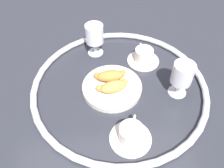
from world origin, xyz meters
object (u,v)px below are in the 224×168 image
at_px(pastry_plate, 112,87).
at_px(coffee_cup_near, 144,56).
at_px(juice_glass_left, 182,75).
at_px(croissant_large, 113,86).
at_px(coffee_cup_far, 132,134).
at_px(juice_glass_right, 94,35).
at_px(croissant_small, 110,76).

distance_m(pastry_plate, coffee_cup_near, 0.21).
bearing_deg(juice_glass_left, pastry_plate, 168.82).
bearing_deg(croissant_large, coffee_cup_far, -80.52).
relative_size(coffee_cup_near, juice_glass_left, 0.97).
bearing_deg(juice_glass_left, coffee_cup_near, 114.44).
bearing_deg(juice_glass_right, croissant_large, -79.89).
xyz_separation_m(croissant_small, coffee_cup_far, (0.04, -0.25, -0.02)).
distance_m(pastry_plate, croissant_small, 0.04).
bearing_deg(coffee_cup_far, juice_glass_left, 39.07).
bearing_deg(coffee_cup_near, juice_glass_left, -65.56).
bearing_deg(pastry_plate, croissant_large, -85.47).
distance_m(croissant_small, coffee_cup_far, 0.25).
xyz_separation_m(coffee_cup_near, juice_glass_right, (-0.20, 0.08, 0.07)).
distance_m(coffee_cup_far, juice_glass_left, 0.28).
distance_m(pastry_plate, croissant_large, 0.04).
relative_size(croissant_large, croissant_small, 0.98).
xyz_separation_m(croissant_large, croissant_small, (-0.00, 0.05, 0.00)).
bearing_deg(croissant_small, pastry_plate, -85.29).
relative_size(coffee_cup_near, juice_glass_right, 0.97).
relative_size(pastry_plate, juice_glass_right, 1.62).
distance_m(juice_glass_left, juice_glass_right, 0.40).
bearing_deg(croissant_large, juice_glass_right, 100.11).
bearing_deg(pastry_plate, croissant_small, 94.71).
xyz_separation_m(croissant_large, juice_glass_left, (0.24, -0.02, 0.05)).
distance_m(coffee_cup_near, juice_glass_right, 0.22).
bearing_deg(juice_glass_left, coffee_cup_far, -140.93).
height_order(croissant_small, coffee_cup_near, croissant_small).
xyz_separation_m(pastry_plate, juice_glass_right, (-0.04, 0.23, 0.08)).
distance_m(pastry_plate, coffee_cup_far, 0.22).
bearing_deg(juice_glass_left, juice_glass_right, 136.00).
height_order(coffee_cup_far, juice_glass_right, juice_glass_right).
bearing_deg(juice_glass_left, croissant_large, 174.40).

